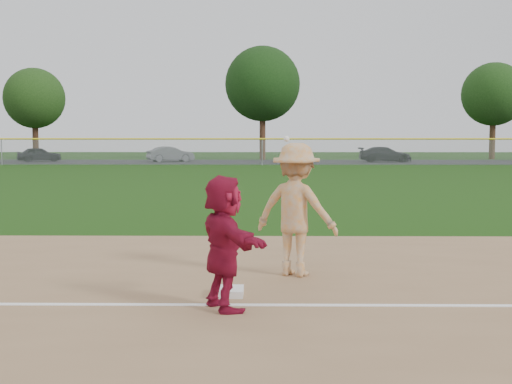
{
  "coord_description": "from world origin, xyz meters",
  "views": [
    {
      "loc": [
        0.13,
        -8.97,
        2.22
      ],
      "look_at": [
        0.0,
        1.5,
        1.3
      ],
      "focal_mm": 45.0,
      "sensor_mm": 36.0,
      "label": 1
    }
  ],
  "objects_px": {
    "car_left": "(39,154)",
    "car_right": "(385,154)",
    "base_runner": "(224,242)",
    "car_mid": "(170,154)",
    "first_base": "(228,292)"
  },
  "relations": [
    {
      "from": "car_left",
      "to": "car_right",
      "type": "distance_m",
      "value": 29.7
    },
    {
      "from": "base_runner",
      "to": "car_right",
      "type": "height_order",
      "value": "base_runner"
    },
    {
      "from": "base_runner",
      "to": "car_mid",
      "type": "xyz_separation_m",
      "value": [
        -7.55,
        47.14,
        -0.21
      ]
    },
    {
      "from": "first_base",
      "to": "car_mid",
      "type": "height_order",
      "value": "car_mid"
    },
    {
      "from": "first_base",
      "to": "base_runner",
      "type": "xyz_separation_m",
      "value": [
        -0.0,
        -0.71,
        0.81
      ]
    },
    {
      "from": "car_mid",
      "to": "car_right",
      "type": "height_order",
      "value": "car_mid"
    },
    {
      "from": "car_mid",
      "to": "base_runner",
      "type": "bearing_deg",
      "value": 164.64
    },
    {
      "from": "first_base",
      "to": "car_mid",
      "type": "bearing_deg",
      "value": 99.23
    },
    {
      "from": "base_runner",
      "to": "first_base",
      "type": "bearing_deg",
      "value": -25.99
    },
    {
      "from": "base_runner",
      "to": "car_right",
      "type": "relative_size",
      "value": 0.39
    },
    {
      "from": "car_mid",
      "to": "car_right",
      "type": "distance_m",
      "value": 18.39
    },
    {
      "from": "car_left",
      "to": "car_right",
      "type": "relative_size",
      "value": 0.83
    },
    {
      "from": "car_left",
      "to": "car_right",
      "type": "bearing_deg",
      "value": -115.05
    },
    {
      "from": "first_base",
      "to": "car_mid",
      "type": "xyz_separation_m",
      "value": [
        -7.55,
        46.43,
        0.59
      ]
    },
    {
      "from": "car_left",
      "to": "car_right",
      "type": "height_order",
      "value": "car_right"
    }
  ]
}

